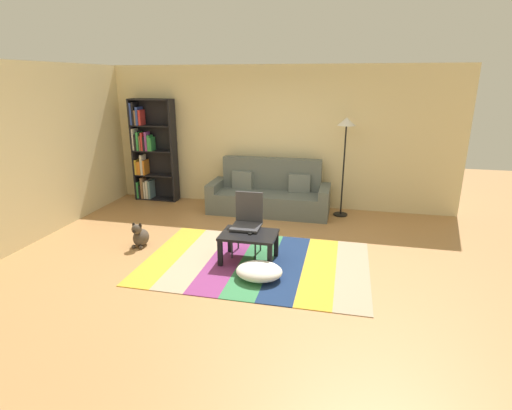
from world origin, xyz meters
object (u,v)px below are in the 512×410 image
Objects in this scene: dog at (140,236)px; standing_lamp at (346,135)px; couch at (269,195)px; pouf at (259,271)px; bookshelf at (149,152)px; coffee_table at (249,238)px; folding_chair at (248,218)px; tv_remote at (252,233)px.

standing_lamp is at bearing 36.38° from dog.
dog is (-1.59, -2.07, -0.18)m from couch.
pouf is 3.26m from standing_lamp.
bookshelf reaches higher than couch.
couch is 2.96× the size of coffee_table.
coffee_table is at bearing 117.74° from pouf.
standing_lamp is at bearing 67.87° from folding_chair.
couch is 2.22m from coffee_table.
coffee_table is 1.75m from dog.
coffee_table is 0.59m from pouf.
couch is 1.26× the size of standing_lamp.
pouf is (2.98, -2.99, -0.89)m from bookshelf.
coffee_table reaches higher than pouf.
dog reaches higher than pouf.
coffee_table is 1.92× the size of dog.
folding_chair is at bearing 113.89° from pouf.
couch is 2.68m from bookshelf.
dog is at bearing -165.06° from folding_chair.
tv_remote reaches higher than pouf.
coffee_table is at bearing -117.43° from standing_lamp.
couch is 2.62m from dog.
coffee_table is 2.85m from standing_lamp.
coffee_table is (0.15, -2.22, 0.01)m from couch.
coffee_table is 5.10× the size of tv_remote.
couch is at bearing 52.48° from dog.
dog is 3.89m from standing_lamp.
couch reaches higher than folding_chair.
bookshelf is 3.96m from standing_lamp.
folding_chair reaches higher than tv_remote.
bookshelf is 3.48× the size of pouf.
standing_lamp is 2.59m from folding_chair.
couch is at bearing -6.34° from bookshelf.
bookshelf is at bearing 134.91° from pouf.
dog is at bearing -164.37° from tv_remote.
couch reaches higher than coffee_table.
bookshelf is 2.30× the size of folding_chair.
tv_remote is at bearing -41.97° from bookshelf.
coffee_table is at bearing -4.81° from dog.
bookshelf is 2.70× the size of coffee_table.
pouf is at bearing -81.61° from couch.
tv_remote is at bearing -53.81° from folding_chair.
couch is at bearing 102.00° from folding_chair.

